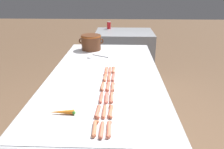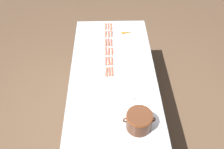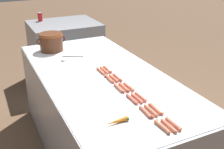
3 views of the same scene
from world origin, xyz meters
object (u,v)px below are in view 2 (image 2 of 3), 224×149
hot_dog_9 (109,51)px  hot_dog_15 (106,51)px  hot_dog_12 (106,26)px  hot_dog_2 (111,42)px  hot_dog_0 (111,26)px  hot_dog_17 (106,72)px  carrot (127,32)px  hot_dog_6 (108,26)px  hot_dog_5 (112,71)px  hot_dog_11 (109,71)px  hot_dog_16 (106,61)px  serving_spoon (129,100)px  hot_dog_4 (112,61)px  hot_dog_10 (109,61)px  hot_dog_13 (106,34)px  hot_dog_7 (108,34)px  bean_pot (139,120)px  hot_dog_14 (106,42)px  hot_dog_8 (108,42)px  hot_dog_1 (111,34)px  hot_dog_3 (112,51)px

hot_dog_9 → hot_dog_15: (0.04, -0.01, 0.00)m
hot_dog_12 → hot_dog_2: bearing=101.0°
hot_dog_0 → hot_dog_17: bearing=85.6°
carrot → hot_dog_6: bearing=-33.0°
hot_dog_5 → hot_dog_11: (0.04, 0.00, 0.00)m
hot_dog_16 → serving_spoon: (-0.25, 0.64, -0.00)m
hot_dog_2 → hot_dog_6: 0.40m
hot_dog_4 → hot_dog_17: 0.21m
hot_dog_10 → hot_dog_16: size_ratio=1.00×
hot_dog_2 → hot_dog_13: 0.21m
hot_dog_4 → hot_dog_13: bearing=-82.6°
hot_dog_4 → hot_dog_17: size_ratio=1.00×
hot_dog_7 → bean_pot: 1.57m
hot_dog_6 → hot_dog_7: 0.20m
hot_dog_12 → hot_dog_14: same height
hot_dog_5 → hot_dog_17: 0.07m
hot_dog_8 → hot_dog_14: (0.04, 0.01, 0.00)m
hot_dog_1 → hot_dog_4: size_ratio=1.00×
bean_pot → hot_dog_14: bearing=-77.1°
hot_dog_12 → serving_spoon: bearing=100.0°
hot_dog_9 → hot_dog_13: size_ratio=1.00×
hot_dog_2 → bean_pot: size_ratio=0.50×
bean_pot → serving_spoon: 0.35m
hot_dog_7 → hot_dog_14: bearing=78.9°
hot_dog_2 → hot_dog_10: bearing=84.3°
hot_dog_9 → hot_dog_16: bearing=78.7°
hot_dog_6 → hot_dog_8: size_ratio=1.00×
hot_dog_3 → hot_dog_16: (0.08, 0.19, 0.00)m
hot_dog_11 → serving_spoon: 0.49m
hot_dog_6 → hot_dog_8: same height
hot_dog_9 → hot_dog_4: bearing=100.5°
hot_dog_6 → hot_dog_14: (0.04, 0.40, 0.00)m
hot_dog_4 → hot_dog_13: 0.58m
hot_dog_2 → hot_dog_9: (0.04, 0.19, 0.00)m
hot_dog_8 → hot_dog_13: size_ratio=1.00×
hot_dog_6 → hot_dog_16: size_ratio=1.00×
hot_dog_11 → hot_dog_13: same height
hot_dog_8 → serving_spoon: bearing=101.6°
hot_dog_2 → hot_dog_16: (0.08, 0.38, 0.00)m
hot_dog_0 → bean_pot: (-0.23, 1.74, 0.10)m
hot_dog_1 → hot_dog_4: 0.59m
hot_dog_7 → hot_dog_16: same height
hot_dog_4 → hot_dog_10: 0.04m
hot_dog_1 → serving_spoon: bearing=97.9°
hot_dog_8 → serving_spoon: 1.05m
hot_dog_3 → hot_dog_11: 0.38m
hot_dog_15 → hot_dog_4: bearing=110.6°
bean_pot → serving_spoon: bean_pot is taller
hot_dog_6 → serving_spoon: hot_dog_6 is taller
hot_dog_7 → hot_dog_8: bearing=89.2°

